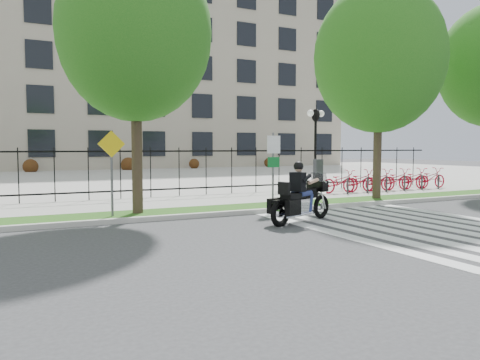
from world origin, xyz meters
name	(u,v)px	position (x,y,z in m)	size (l,w,h in m)	color
ground	(261,242)	(0.00, 0.00, 0.00)	(120.00, 120.00, 0.00)	#353537
curb	(196,216)	(0.00, 4.10, 0.07)	(60.00, 0.20, 0.15)	#B7B5AC
grass_verge	(187,212)	(0.00, 4.95, 0.07)	(60.00, 1.50, 0.15)	#194812
sidewalk	(164,204)	(0.00, 7.45, 0.07)	(60.00, 3.50, 0.15)	#ADABA2
plaza	(90,177)	(0.00, 25.00, 0.05)	(80.00, 34.00, 0.10)	#ADABA2
crosswalk_stripes	(416,226)	(4.83, 0.00, 0.01)	(5.70, 8.00, 0.01)	silver
iron_fence	(151,172)	(0.00, 9.20, 1.15)	(30.00, 0.06, 2.00)	black
office_building	(59,74)	(0.00, 44.92, 9.97)	(60.00, 21.90, 20.15)	gray
lamp_post_right	(316,128)	(10.00, 12.00, 3.21)	(1.06, 0.70, 4.25)	black
street_tree_1	(135,33)	(-1.59, 4.95, 5.55)	(4.59, 4.59, 8.05)	#32241B
street_tree_2	(379,58)	(7.94, 4.95, 5.61)	(5.05, 5.05, 8.38)	#32241B
bike_share_station	(387,180)	(10.62, 7.20, 0.66)	(7.84, 0.88, 1.50)	#2D2D33
sign_pole_regulatory	(273,160)	(2.99, 4.58, 1.74)	(0.50, 0.09, 2.50)	#59595B
sign_pole_warning	(112,162)	(-2.42, 4.58, 1.74)	(0.78, 0.09, 2.49)	#59595B
motorcycle_rider	(301,198)	(2.42, 2.02, 0.70)	(2.62, 1.36, 2.12)	black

